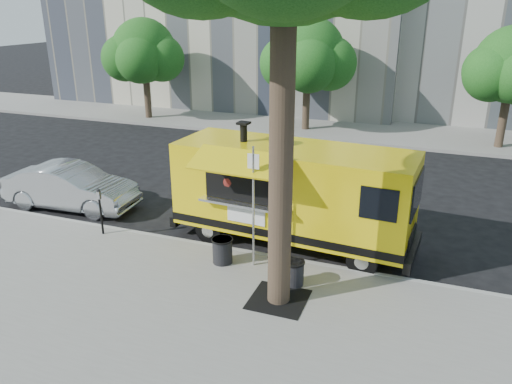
{
  "coord_description": "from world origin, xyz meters",
  "views": [
    {
      "loc": [
        5.38,
        -11.64,
        6.13
      ],
      "look_at": [
        1.04,
        0.0,
        1.44
      ],
      "focal_mm": 35.0,
      "sensor_mm": 36.0,
      "label": 1
    }
  ],
  "objects_px": {
    "far_tree_c": "(512,65)",
    "trash_bin_right": "(222,250)",
    "sign_post": "(253,200)",
    "trash_bin_left": "(294,272)",
    "far_tree_b": "(308,55)",
    "food_truck": "(291,192)",
    "parking_meter": "(100,206)",
    "far_tree_a": "(144,51)",
    "sedan": "(71,187)"
  },
  "relations": [
    {
      "from": "far_tree_a",
      "to": "sedan",
      "type": "relative_size",
      "value": 1.25
    },
    {
      "from": "far_tree_a",
      "to": "sedan",
      "type": "height_order",
      "value": "far_tree_a"
    },
    {
      "from": "sedan",
      "to": "trash_bin_right",
      "type": "distance_m",
      "value": 6.38
    },
    {
      "from": "sign_post",
      "to": "parking_meter",
      "type": "bearing_deg",
      "value": 177.48
    },
    {
      "from": "far_tree_c",
      "to": "trash_bin_left",
      "type": "xyz_separation_m",
      "value": [
        -5.28,
        -14.47,
        -3.25
      ]
    },
    {
      "from": "sedan",
      "to": "trash_bin_right",
      "type": "xyz_separation_m",
      "value": [
        6.09,
        -1.89,
        -0.22
      ]
    },
    {
      "from": "parking_meter",
      "to": "food_truck",
      "type": "height_order",
      "value": "food_truck"
    },
    {
      "from": "food_truck",
      "to": "parking_meter",
      "type": "bearing_deg",
      "value": -158.86
    },
    {
      "from": "sedan",
      "to": "trash_bin_left",
      "type": "height_order",
      "value": "sedan"
    },
    {
      "from": "far_tree_c",
      "to": "far_tree_b",
      "type": "bearing_deg",
      "value": 178.09
    },
    {
      "from": "food_truck",
      "to": "trash_bin_right",
      "type": "bearing_deg",
      "value": -118.4
    },
    {
      "from": "trash_bin_right",
      "to": "trash_bin_left",
      "type": "bearing_deg",
      "value": -11.2
    },
    {
      "from": "far_tree_b",
      "to": "far_tree_c",
      "type": "height_order",
      "value": "far_tree_b"
    },
    {
      "from": "parking_meter",
      "to": "trash_bin_left",
      "type": "bearing_deg",
      "value": -7.15
    },
    {
      "from": "far_tree_a",
      "to": "far_tree_c",
      "type": "height_order",
      "value": "far_tree_a"
    },
    {
      "from": "parking_meter",
      "to": "sedan",
      "type": "distance_m",
      "value": 2.79
    },
    {
      "from": "sign_post",
      "to": "sedan",
      "type": "relative_size",
      "value": 0.7
    },
    {
      "from": "trash_bin_left",
      "to": "far_tree_a",
      "type": "bearing_deg",
      "value": 131.53
    },
    {
      "from": "far_tree_c",
      "to": "food_truck",
      "type": "xyz_separation_m",
      "value": [
        -6.03,
        -12.23,
        -2.21
      ]
    },
    {
      "from": "parking_meter",
      "to": "trash_bin_right",
      "type": "height_order",
      "value": "parking_meter"
    },
    {
      "from": "far_tree_b",
      "to": "food_truck",
      "type": "height_order",
      "value": "far_tree_b"
    },
    {
      "from": "far_tree_c",
      "to": "sedan",
      "type": "xyz_separation_m",
      "value": [
        -13.3,
        -12.2,
        -3.01
      ]
    },
    {
      "from": "parking_meter",
      "to": "trash_bin_right",
      "type": "bearing_deg",
      "value": -5.04
    },
    {
      "from": "far_tree_b",
      "to": "parking_meter",
      "type": "bearing_deg",
      "value": -98.1
    },
    {
      "from": "parking_meter",
      "to": "trash_bin_left",
      "type": "height_order",
      "value": "parking_meter"
    },
    {
      "from": "far_tree_a",
      "to": "trash_bin_right",
      "type": "distance_m",
      "value": 17.96
    },
    {
      "from": "parking_meter",
      "to": "sign_post",
      "type": "bearing_deg",
      "value": -2.52
    },
    {
      "from": "far_tree_c",
      "to": "parking_meter",
      "type": "height_order",
      "value": "far_tree_c"
    },
    {
      "from": "far_tree_b",
      "to": "trash_bin_left",
      "type": "relative_size",
      "value": 9.38
    },
    {
      "from": "far_tree_a",
      "to": "trash_bin_left",
      "type": "relative_size",
      "value": 9.14
    },
    {
      "from": "far_tree_b",
      "to": "far_tree_a",
      "type": "bearing_deg",
      "value": -177.46
    },
    {
      "from": "sedan",
      "to": "trash_bin_right",
      "type": "relative_size",
      "value": 6.72
    },
    {
      "from": "far_tree_b",
      "to": "trash_bin_right",
      "type": "distance_m",
      "value": 14.87
    },
    {
      "from": "far_tree_c",
      "to": "far_tree_a",
      "type": "bearing_deg",
      "value": -179.68
    },
    {
      "from": "sign_post",
      "to": "trash_bin_left",
      "type": "height_order",
      "value": "sign_post"
    },
    {
      "from": "far_tree_a",
      "to": "sedan",
      "type": "xyz_separation_m",
      "value": [
        4.7,
        -12.1,
        -3.07
      ]
    },
    {
      "from": "sign_post",
      "to": "parking_meter",
      "type": "relative_size",
      "value": 2.25
    },
    {
      "from": "sign_post",
      "to": "food_truck",
      "type": "bearing_deg",
      "value": 76.4
    },
    {
      "from": "sedan",
      "to": "trash_bin_left",
      "type": "distance_m",
      "value": 8.35
    },
    {
      "from": "far_tree_a",
      "to": "trash_bin_right",
      "type": "xyz_separation_m",
      "value": [
        10.78,
        -13.98,
        -3.29
      ]
    },
    {
      "from": "far_tree_c",
      "to": "trash_bin_left",
      "type": "relative_size",
      "value": 8.89
    },
    {
      "from": "far_tree_b",
      "to": "sign_post",
      "type": "relative_size",
      "value": 1.83
    },
    {
      "from": "far_tree_a",
      "to": "far_tree_b",
      "type": "bearing_deg",
      "value": 2.54
    },
    {
      "from": "trash_bin_left",
      "to": "food_truck",
      "type": "bearing_deg",
      "value": 108.68
    },
    {
      "from": "sign_post",
      "to": "trash_bin_left",
      "type": "xyz_separation_m",
      "value": [
        1.17,
        -0.52,
        -1.38
      ]
    },
    {
      "from": "far_tree_b",
      "to": "food_truck",
      "type": "bearing_deg",
      "value": -76.68
    },
    {
      "from": "far_tree_a",
      "to": "far_tree_b",
      "type": "xyz_separation_m",
      "value": [
        9.0,
        0.4,
        0.06
      ]
    },
    {
      "from": "far_tree_b",
      "to": "far_tree_c",
      "type": "bearing_deg",
      "value": -1.91
    },
    {
      "from": "far_tree_c",
      "to": "trash_bin_right",
      "type": "relative_size",
      "value": 8.21
    },
    {
      "from": "far_tree_b",
      "to": "far_tree_c",
      "type": "distance_m",
      "value": 9.01
    }
  ]
}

